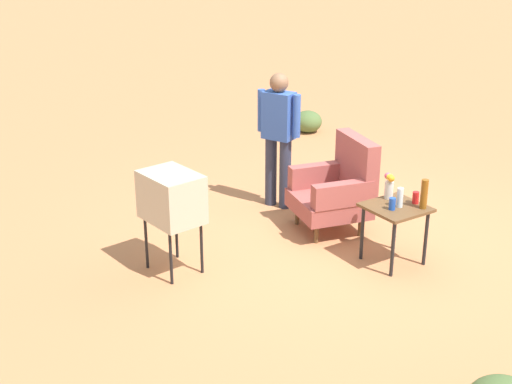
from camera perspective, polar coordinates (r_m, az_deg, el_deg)
The scene contains 11 objects.
ground_plane at distance 7.85m, azimuth 7.50°, elevation -3.49°, with size 60.00×60.00×0.00m, color #C17A4C.
armchair at distance 7.80m, azimuth 6.70°, elevation 0.36°, with size 0.92×0.93×1.06m.
side_table at distance 7.11m, azimuth 11.33°, elevation -1.81°, with size 0.56×0.56×0.62m.
tv_on_stand at distance 6.76m, azimuth -6.91°, elevation -0.46°, with size 0.65×0.51×1.03m.
person_standing at distance 8.26m, azimuth 1.85°, elevation 4.92°, with size 0.53×0.35×1.64m.
bottle_short_clear at distance 7.03m, azimuth 11.69°, elevation -0.44°, with size 0.06×0.06×0.20m, color silver.
bottle_tall_amber at distance 7.03m, azimuth 13.58°, elevation -0.16°, with size 0.07×0.07×0.30m, color brown.
soda_can_blue at distance 6.96m, azimuth 11.08°, elevation -0.96°, with size 0.07×0.07×0.12m, color blue.
soda_can_red at distance 7.17m, azimuth 12.92°, elevation -0.45°, with size 0.07×0.07×0.12m, color red.
flower_vase at distance 7.21m, azimuth 10.84°, elevation 0.58°, with size 0.15×0.10×0.27m.
shrub_mid at distance 11.54m, azimuth 4.26°, elevation 5.78°, with size 0.46×0.46×0.36m, color #516B38.
Camera 1 is at (5.36, -4.70, 3.28)m, focal length 48.92 mm.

